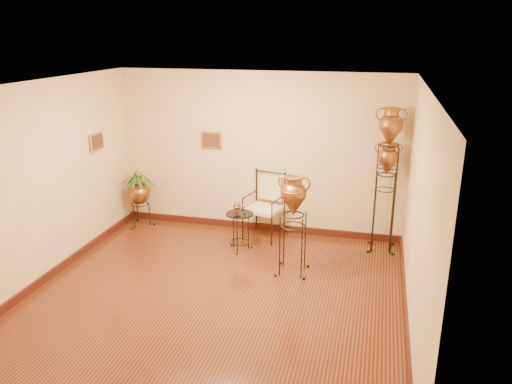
% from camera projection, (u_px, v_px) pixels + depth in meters
% --- Properties ---
extents(ground, '(5.00, 5.00, 0.00)m').
position_uv_depth(ground, '(215.00, 297.00, 6.73)').
color(ground, brown).
rests_on(ground, ground).
extents(room_shell, '(5.02, 5.02, 2.81)m').
position_uv_depth(room_shell, '(211.00, 173.00, 6.20)').
color(room_shell, '#FFDFA4').
rests_on(room_shell, ground).
extents(amphora_tall, '(0.55, 0.55, 2.34)m').
position_uv_depth(amphora_tall, '(386.00, 179.00, 7.84)').
color(amphora_tall, black).
rests_on(amphora_tall, ground).
extents(amphora_mid, '(0.41, 0.41, 1.80)m').
position_uv_depth(amphora_mid, '(385.00, 196.00, 7.93)').
color(amphora_mid, black).
rests_on(amphora_mid, ground).
extents(amphora_short, '(0.52, 0.52, 1.51)m').
position_uv_depth(amphora_short, '(293.00, 225.00, 7.19)').
color(amphora_short, black).
rests_on(amphora_short, ground).
extents(planter_urn, '(0.80, 0.80, 1.21)m').
position_uv_depth(planter_urn, '(139.00, 190.00, 9.00)').
color(planter_urn, black).
rests_on(planter_urn, ground).
extents(armchair, '(0.75, 0.72, 1.13)m').
position_uv_depth(armchair, '(264.00, 206.00, 8.49)').
color(armchair, black).
rests_on(armchair, ground).
extents(side_table, '(0.58, 0.58, 0.80)m').
position_uv_depth(side_table, '(240.00, 231.00, 8.08)').
color(side_table, black).
rests_on(side_table, ground).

